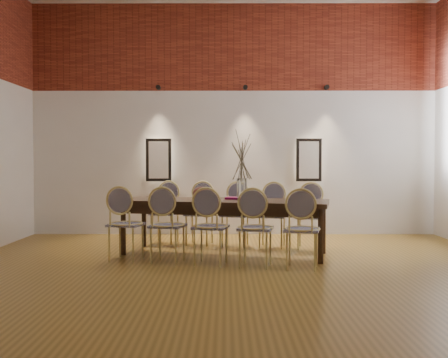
{
  "coord_description": "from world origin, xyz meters",
  "views": [
    {
      "loc": [
        -0.14,
        -5.63,
        1.29
      ],
      "look_at": [
        -0.16,
        1.13,
        1.05
      ],
      "focal_mm": 42.0,
      "sensor_mm": 36.0,
      "label": 1
    }
  ],
  "objects_px": {
    "chair_far_b": "(199,214)",
    "bowl": "(201,193)",
    "chair_near_b": "(168,225)",
    "chair_far_a": "(165,213)",
    "vase": "(242,189)",
    "chair_near_e": "(302,229)",
    "chair_far_d": "(272,216)",
    "chair_far_c": "(235,215)",
    "chair_far_e": "(310,217)",
    "dining_table": "(224,227)",
    "chair_near_a": "(126,224)",
    "chair_near_d": "(255,228)",
    "book": "(235,198)",
    "chair_near_c": "(211,227)"
  },
  "relations": [
    {
      "from": "bowl",
      "to": "chair_far_d",
      "type": "bearing_deg",
      "value": 28.88
    },
    {
      "from": "chair_near_c",
      "to": "chair_far_a",
      "type": "bearing_deg",
      "value": 127.53
    },
    {
      "from": "chair_near_e",
      "to": "chair_far_e",
      "type": "xyz_separation_m",
      "value": [
        0.33,
        1.43,
        0.0
      ]
    },
    {
      "from": "vase",
      "to": "chair_far_a",
      "type": "bearing_deg",
      "value": 138.87
    },
    {
      "from": "vase",
      "to": "bowl",
      "type": "relative_size",
      "value": 1.25
    },
    {
      "from": "vase",
      "to": "bowl",
      "type": "bearing_deg",
      "value": 172.1
    },
    {
      "from": "dining_table",
      "to": "bowl",
      "type": "xyz_separation_m",
      "value": [
        -0.31,
        0.02,
        0.46
      ]
    },
    {
      "from": "chair_near_a",
      "to": "chair_near_b",
      "type": "relative_size",
      "value": 1.0
    },
    {
      "from": "chair_near_d",
      "to": "chair_near_c",
      "type": "bearing_deg",
      "value": -180.0
    },
    {
      "from": "chair_far_c",
      "to": "bowl",
      "type": "distance_m",
      "value": 0.92
    },
    {
      "from": "dining_table",
      "to": "bowl",
      "type": "height_order",
      "value": "bowl"
    },
    {
      "from": "chair_near_e",
      "to": "vase",
      "type": "height_order",
      "value": "vase"
    },
    {
      "from": "chair_near_e",
      "to": "bowl",
      "type": "bearing_deg",
      "value": 154.55
    },
    {
      "from": "chair_near_e",
      "to": "bowl",
      "type": "xyz_separation_m",
      "value": [
        -1.24,
        0.99,
        0.37
      ]
    },
    {
      "from": "chair_near_e",
      "to": "vase",
      "type": "xyz_separation_m",
      "value": [
        -0.69,
        0.91,
        0.43
      ]
    },
    {
      "from": "chair_near_e",
      "to": "chair_far_a",
      "type": "xyz_separation_m",
      "value": [
        -1.86,
        1.93,
        0.0
      ]
    },
    {
      "from": "chair_near_b",
      "to": "chair_near_c",
      "type": "xyz_separation_m",
      "value": [
        0.55,
        -0.13,
        0.0
      ]
    },
    {
      "from": "chair_far_a",
      "to": "chair_far_c",
      "type": "height_order",
      "value": "same"
    },
    {
      "from": "chair_near_a",
      "to": "chair_far_c",
      "type": "xyz_separation_m",
      "value": [
        1.42,
        1.17,
        0.0
      ]
    },
    {
      "from": "chair_far_a",
      "to": "chair_far_b",
      "type": "distance_m",
      "value": 0.56
    },
    {
      "from": "chair_near_e",
      "to": "vase",
      "type": "relative_size",
      "value": 3.13
    },
    {
      "from": "chair_far_b",
      "to": "bowl",
      "type": "bearing_deg",
      "value": 107.97
    },
    {
      "from": "chair_far_b",
      "to": "chair_far_c",
      "type": "bearing_deg",
      "value": -180.0
    },
    {
      "from": "chair_near_e",
      "to": "chair_far_c",
      "type": "relative_size",
      "value": 1.0
    },
    {
      "from": "chair_far_a",
      "to": "chair_far_e",
      "type": "bearing_deg",
      "value": -180.0
    },
    {
      "from": "chair_near_b",
      "to": "chair_far_a",
      "type": "xyz_separation_m",
      "value": [
        -0.22,
        1.55,
        0.0
      ]
    },
    {
      "from": "chair_near_d",
      "to": "vase",
      "type": "xyz_separation_m",
      "value": [
        -0.14,
        0.78,
        0.43
      ]
    },
    {
      "from": "chair_near_d",
      "to": "vase",
      "type": "relative_size",
      "value": 3.13
    },
    {
      "from": "chair_near_c",
      "to": "chair_near_e",
      "type": "height_order",
      "value": "same"
    },
    {
      "from": "chair_far_a",
      "to": "chair_far_e",
      "type": "xyz_separation_m",
      "value": [
        2.19,
        -0.51,
        0.0
      ]
    },
    {
      "from": "chair_far_c",
      "to": "book",
      "type": "distance_m",
      "value": 0.67
    },
    {
      "from": "chair_far_b",
      "to": "dining_table",
      "type": "bearing_deg",
      "value": 127.53
    },
    {
      "from": "chair_far_d",
      "to": "bowl",
      "type": "height_order",
      "value": "chair_far_d"
    },
    {
      "from": "chair_far_e",
      "to": "chair_near_c",
      "type": "bearing_deg",
      "value": 52.47
    },
    {
      "from": "chair_near_a",
      "to": "chair_far_d",
      "type": "bearing_deg",
      "value": 40.96
    },
    {
      "from": "bowl",
      "to": "dining_table",
      "type": "bearing_deg",
      "value": -3.83
    },
    {
      "from": "chair_far_d",
      "to": "bowl",
      "type": "distance_m",
      "value": 1.23
    },
    {
      "from": "chair_near_e",
      "to": "chair_near_d",
      "type": "bearing_deg",
      "value": 180.0
    },
    {
      "from": "chair_far_b",
      "to": "vase",
      "type": "distance_m",
      "value": 1.17
    },
    {
      "from": "dining_table",
      "to": "chair_near_b",
      "type": "distance_m",
      "value": 0.93
    },
    {
      "from": "chair_far_b",
      "to": "chair_far_a",
      "type": "bearing_deg",
      "value": -0.0
    },
    {
      "from": "chair_near_c",
      "to": "vase",
      "type": "distance_m",
      "value": 0.88
    },
    {
      "from": "chair_near_e",
      "to": "chair_far_e",
      "type": "distance_m",
      "value": 1.46
    },
    {
      "from": "book",
      "to": "vase",
      "type": "bearing_deg",
      "value": -63.5
    },
    {
      "from": "chair_near_b",
      "to": "dining_table",
      "type": "bearing_deg",
      "value": 52.47
    },
    {
      "from": "chair_near_d",
      "to": "book",
      "type": "xyz_separation_m",
      "value": [
        -0.23,
        0.95,
        0.3
      ]
    },
    {
      "from": "chair_near_a",
      "to": "chair_near_d",
      "type": "bearing_deg",
      "value": -0.0
    },
    {
      "from": "chair_far_a",
      "to": "chair_far_d",
      "type": "xyz_separation_m",
      "value": [
        1.64,
        -0.38,
        0.0
      ]
    },
    {
      "from": "book",
      "to": "chair_near_d",
      "type": "bearing_deg",
      "value": -76.63
    },
    {
      "from": "chair_far_c",
      "to": "bowl",
      "type": "xyz_separation_m",
      "value": [
        -0.48,
        -0.69,
        0.37
      ]
    }
  ]
}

